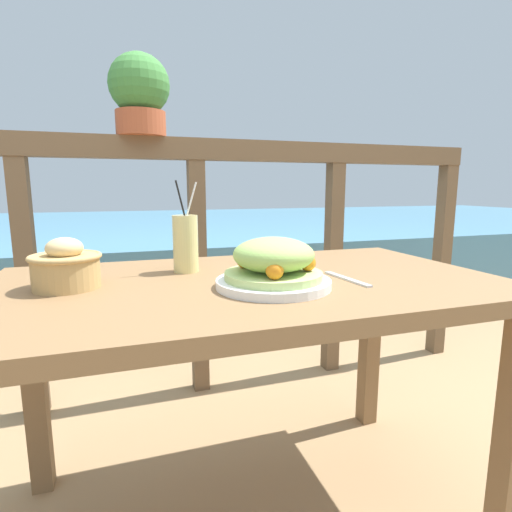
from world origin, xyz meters
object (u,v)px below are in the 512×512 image
at_px(drink_glass, 186,243).
at_px(bread_basket, 66,266).
at_px(salad_plate, 274,266).
at_px(potted_plant, 140,93).

height_order(drink_glass, bread_basket, drink_glass).
bearing_deg(salad_plate, bread_basket, 162.67).
distance_m(drink_glass, bread_basket, 0.31).
bearing_deg(salad_plate, potted_plant, 105.51).
bearing_deg(bread_basket, drink_glass, 18.53).
relative_size(salad_plate, potted_plant, 0.85).
relative_size(salad_plate, drink_glass, 1.08).
height_order(salad_plate, bread_basket, same).
xyz_separation_m(salad_plate, bread_basket, (-0.47, 0.15, 0.00)).
bearing_deg(bread_basket, salad_plate, -17.33).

